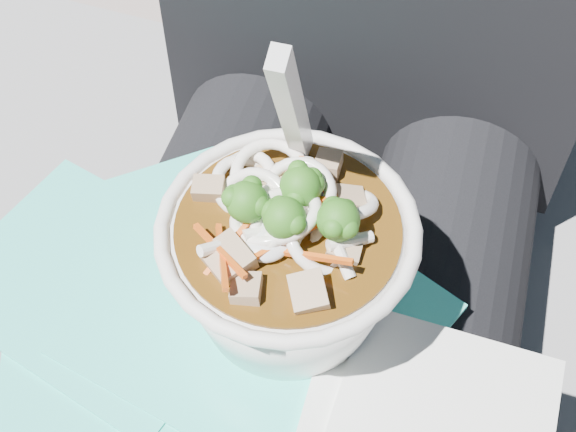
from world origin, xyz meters
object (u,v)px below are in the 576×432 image
(stone_ledge, at_px, (323,383))
(plastic_bag, at_px, (218,343))
(lap, at_px, (286,384))
(person_body, at_px, (319,265))
(udon_bowl, at_px, (288,254))

(stone_ledge, xyz_separation_m, plastic_bag, (-0.04, -0.17, 0.39))
(lap, xyz_separation_m, plastic_bag, (-0.04, -0.02, 0.08))
(person_body, relative_size, udon_bowl, 5.10)
(lap, distance_m, person_body, 0.09)
(udon_bowl, bearing_deg, plastic_bag, -133.97)
(lap, bearing_deg, plastic_bag, -152.70)
(lap, bearing_deg, stone_ledge, 90.00)
(stone_ledge, height_order, lap, lap)
(stone_ledge, relative_size, lap, 2.08)
(plastic_bag, bearing_deg, udon_bowl, 46.03)
(stone_ledge, relative_size, plastic_bag, 2.48)
(person_body, bearing_deg, plastic_bag, -109.08)
(stone_ledge, distance_m, person_body, 0.33)
(stone_ledge, distance_m, plastic_bag, 0.43)
(stone_ledge, xyz_separation_m, person_body, (0.00, -0.06, 0.33))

